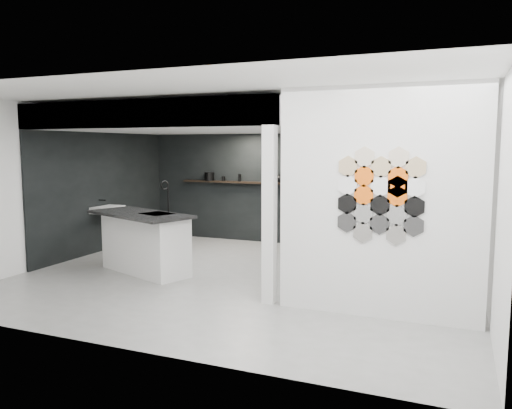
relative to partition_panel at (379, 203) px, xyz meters
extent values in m
cube|color=gray|center=(-2.23, 1.00, -1.40)|extent=(7.00, 6.00, 0.01)
cube|color=silver|center=(0.00, 0.00, 0.00)|extent=(2.45, 0.15, 2.80)
cube|color=black|center=(-3.52, 3.97, -0.22)|extent=(4.40, 0.04, 2.35)
cube|color=black|center=(-5.70, 2.00, -0.22)|extent=(0.04, 4.00, 2.35)
cube|color=silver|center=(-3.52, 2.00, 1.15)|extent=(4.40, 4.00, 0.40)
cube|color=silver|center=(-1.41, 0.00, -0.22)|extent=(0.16, 0.16, 2.35)
cube|color=silver|center=(-3.52, 0.08, 1.15)|extent=(4.40, 0.16, 0.40)
cube|color=silver|center=(-5.46, 1.80, -0.55)|extent=(0.40, 0.60, 0.12)
cube|color=black|center=(-3.43, 3.87, -0.10)|extent=(3.00, 0.15, 0.04)
cube|color=silver|center=(-3.88, 0.75, -0.92)|extent=(1.78, 1.17, 0.96)
cube|color=black|center=(-3.91, 0.67, -0.42)|extent=(2.07, 1.46, 0.04)
cube|color=black|center=(-3.60, 0.70, -0.41)|extent=(0.62, 0.57, 0.02)
cylinder|color=black|center=(-3.52, 0.91, -0.17)|extent=(0.03, 0.03, 0.45)
torus|color=black|center=(-3.55, 0.85, 0.05)|extent=(0.08, 0.15, 0.16)
cylinder|color=black|center=(-4.30, 3.87, 0.01)|extent=(0.22, 0.22, 0.18)
ellipsoid|color=black|center=(-2.62, 3.87, 0.01)|extent=(0.21, 0.21, 0.17)
cylinder|color=gray|center=(-2.08, 3.87, -0.03)|extent=(0.19, 0.19, 0.11)
cylinder|color=gray|center=(-2.08, 3.87, 0.00)|extent=(0.14, 0.14, 0.16)
cylinder|color=black|center=(-3.56, 3.87, 0.00)|extent=(0.07, 0.07, 0.16)
cylinder|color=black|center=(-3.95, 3.87, -0.03)|extent=(0.08, 0.08, 0.10)
cylinder|color=#2D2D2D|center=(-0.37, -0.09, -0.24)|extent=(0.26, 0.02, 0.26)
cylinder|color=black|center=(-0.37, -0.09, -0.01)|extent=(0.26, 0.02, 0.26)
cylinder|color=white|center=(-0.37, -0.09, 0.21)|extent=(0.26, 0.02, 0.26)
cylinder|color=tan|center=(-0.37, -0.09, 0.44)|extent=(0.26, 0.02, 0.26)
cylinder|color=#66635E|center=(-0.17, -0.09, -0.35)|extent=(0.26, 0.02, 0.26)
cylinder|color=silver|center=(-0.17, -0.09, -0.13)|extent=(0.26, 0.02, 0.26)
cylinder|color=#F25D0C|center=(-0.17, -0.09, 0.10)|extent=(0.26, 0.02, 0.26)
cylinder|color=#F25D0C|center=(-0.17, -0.09, 0.33)|extent=(0.26, 0.02, 0.26)
cylinder|color=beige|center=(-0.17, -0.09, 0.55)|extent=(0.26, 0.02, 0.26)
cylinder|color=#2D2D2D|center=(0.02, -0.09, -0.24)|extent=(0.26, 0.02, 0.26)
cylinder|color=black|center=(0.02, -0.09, -0.01)|extent=(0.26, 0.02, 0.26)
cylinder|color=white|center=(0.02, -0.09, 0.21)|extent=(0.26, 0.02, 0.26)
cylinder|color=tan|center=(0.02, -0.09, 0.44)|extent=(0.26, 0.02, 0.26)
cylinder|color=#66635E|center=(0.22, -0.09, -0.35)|extent=(0.26, 0.02, 0.26)
cylinder|color=silver|center=(0.22, -0.09, -0.13)|extent=(0.26, 0.02, 0.26)
cylinder|color=#F25D0C|center=(0.22, -0.09, 0.10)|extent=(0.26, 0.02, 0.26)
cylinder|color=#F25D0C|center=(0.22, -0.09, 0.33)|extent=(0.26, 0.02, 0.26)
cylinder|color=beige|center=(0.22, -0.09, 0.55)|extent=(0.26, 0.02, 0.26)
cylinder|color=#2D2D2D|center=(0.42, -0.09, -0.24)|extent=(0.26, 0.02, 0.26)
cylinder|color=black|center=(0.42, -0.09, -0.01)|extent=(0.26, 0.02, 0.26)
cylinder|color=white|center=(0.42, -0.09, 0.21)|extent=(0.26, 0.02, 0.26)
cylinder|color=tan|center=(0.42, -0.09, 0.44)|extent=(0.26, 0.02, 0.26)
cylinder|color=#F25D0C|center=(0.22, -0.09, 0.21)|extent=(0.26, 0.02, 0.26)
camera|label=1|loc=(0.87, -6.06, 0.68)|focal=35.00mm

